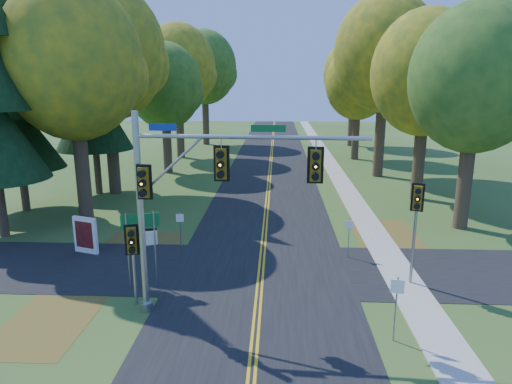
{
  "coord_description": "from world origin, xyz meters",
  "views": [
    {
      "loc": [
        0.68,
        -17.51,
        8.45
      ],
      "look_at": [
        -0.33,
        3.91,
        3.2
      ],
      "focal_mm": 32.0,
      "sensor_mm": 36.0,
      "label": 1
    }
  ],
  "objects_px": {
    "east_signal_pole": "(417,209)",
    "route_sign_cluster": "(141,235)",
    "traffic_mast": "(195,188)",
    "info_kiosk": "(85,235)"
  },
  "relations": [
    {
      "from": "traffic_mast",
      "to": "route_sign_cluster",
      "type": "relative_size",
      "value": 2.5
    },
    {
      "from": "traffic_mast",
      "to": "info_kiosk",
      "type": "xyz_separation_m",
      "value": [
        -6.68,
        5.83,
        -3.86
      ]
    },
    {
      "from": "east_signal_pole",
      "to": "info_kiosk",
      "type": "distance_m",
      "value": 15.72
    },
    {
      "from": "route_sign_cluster",
      "to": "info_kiosk",
      "type": "relative_size",
      "value": 1.75
    },
    {
      "from": "east_signal_pole",
      "to": "info_kiosk",
      "type": "height_order",
      "value": "east_signal_pole"
    },
    {
      "from": "traffic_mast",
      "to": "east_signal_pole",
      "type": "xyz_separation_m",
      "value": [
        8.55,
        2.78,
        -1.42
      ]
    },
    {
      "from": "east_signal_pole",
      "to": "route_sign_cluster",
      "type": "relative_size",
      "value": 1.36
    },
    {
      "from": "east_signal_pole",
      "to": "route_sign_cluster",
      "type": "distance_m",
      "value": 11.31
    },
    {
      "from": "east_signal_pole",
      "to": "route_sign_cluster",
      "type": "xyz_separation_m",
      "value": [
        -11.24,
        -0.68,
        -1.06
      ]
    },
    {
      "from": "traffic_mast",
      "to": "route_sign_cluster",
      "type": "distance_m",
      "value": 4.22
    }
  ]
}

